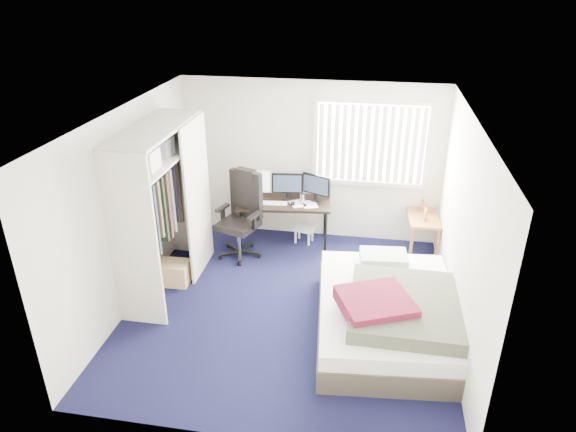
% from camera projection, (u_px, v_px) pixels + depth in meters
% --- Properties ---
extents(ground, '(4.20, 4.20, 0.00)m').
position_uv_depth(ground, '(288.00, 307.00, 6.62)').
color(ground, black).
rests_on(ground, ground).
extents(room_shell, '(4.20, 4.20, 4.20)m').
position_uv_depth(room_shell, '(288.00, 200.00, 5.97)').
color(room_shell, silver).
rests_on(room_shell, ground).
extents(window_assembly, '(1.72, 0.09, 1.32)m').
position_uv_depth(window_assembly, '(371.00, 144.00, 7.61)').
color(window_assembly, white).
rests_on(window_assembly, ground).
extents(closet, '(0.64, 1.84, 2.22)m').
position_uv_depth(closet, '(162.00, 194.00, 6.53)').
color(closet, beige).
rests_on(closet, ground).
extents(desk, '(1.49, 0.82, 1.16)m').
position_uv_depth(desk, '(284.00, 199.00, 7.92)').
color(desk, black).
rests_on(desk, ground).
extents(office_chair, '(0.79, 0.79, 1.32)m').
position_uv_depth(office_chair, '(242.00, 223.00, 7.68)').
color(office_chair, black).
rests_on(office_chair, ground).
extents(footstool, '(0.35, 0.30, 0.25)m').
position_uv_depth(footstool, '(304.00, 231.00, 8.13)').
color(footstool, white).
rests_on(footstool, ground).
extents(nightstand, '(0.50, 0.92, 0.79)m').
position_uv_depth(nightstand, '(422.00, 218.00, 7.75)').
color(nightstand, brown).
rests_on(nightstand, ground).
extents(bed, '(1.83, 2.33, 0.71)m').
position_uv_depth(bed, '(389.00, 313.00, 6.02)').
color(bed, '#3F382D').
rests_on(bed, ground).
extents(pine_box, '(0.43, 0.33, 0.32)m').
position_uv_depth(pine_box, '(174.00, 273.00, 7.07)').
color(pine_box, tan).
rests_on(pine_box, ground).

